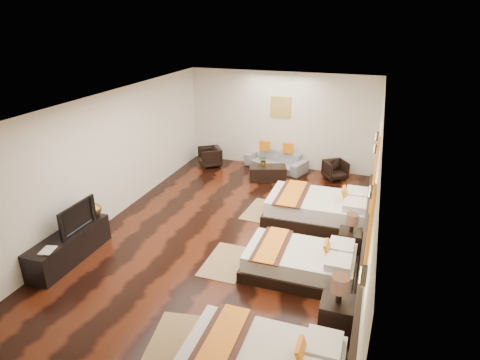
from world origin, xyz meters
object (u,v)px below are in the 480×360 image
(book, at_px, (42,250))
(table_plant, at_px, (264,160))
(armchair_left, at_px, (210,157))
(bed_mid, at_px, (301,262))
(bed_far, at_px, (320,209))
(coffee_table, at_px, (268,173))
(tv, at_px, (74,216))
(nightstand_a, at_px, (337,313))
(nightstand_b, at_px, (350,239))
(figurine, at_px, (92,207))
(armchair_right, at_px, (335,170))
(tv_console, at_px, (70,246))
(sofa, at_px, (276,160))

(book, relative_size, table_plant, 1.05)
(armchair_left, relative_size, table_plant, 2.29)
(bed_mid, distance_m, bed_far, 2.14)
(armchair_left, xyz_separation_m, coffee_table, (1.95, -0.54, -0.09))
(bed_mid, xyz_separation_m, tv, (-4.14, -0.74, 0.57))
(nightstand_a, bearing_deg, book, -176.43)
(nightstand_b, xyz_separation_m, figurine, (-4.95, -1.14, 0.43))
(armchair_right, height_order, table_plant, table_plant)
(tv_console, relative_size, armchair_right, 3.09)
(tv, height_order, figurine, tv)
(bed_mid, xyz_separation_m, armchair_right, (0.04, 4.79, 0.01))
(bed_mid, distance_m, book, 4.48)
(nightstand_a, distance_m, figurine, 5.08)
(nightstand_b, distance_m, sofa, 4.72)
(nightstand_a, bearing_deg, bed_mid, 121.38)
(nightstand_b, xyz_separation_m, book, (-4.95, -2.53, 0.27))
(tv_console, bearing_deg, table_plant, 65.21)
(coffee_table, bearing_deg, table_plant, 156.87)
(bed_mid, relative_size, nightstand_a, 2.05)
(bed_mid, height_order, tv_console, bed_mid)
(bed_far, distance_m, tv, 5.07)
(coffee_table, bearing_deg, nightstand_b, -51.39)
(nightstand_b, distance_m, table_plant, 4.10)
(figurine, bearing_deg, nightstand_a, -12.36)
(bed_mid, distance_m, nightstand_b, 1.25)
(bed_mid, relative_size, tv_console, 1.08)
(sofa, bearing_deg, book, -91.67)
(bed_far, bearing_deg, sofa, 120.87)
(figurine, height_order, armchair_right, figurine)
(armchair_right, bearing_deg, bed_mid, -126.21)
(coffee_table, bearing_deg, armchair_left, 164.61)
(tv, bearing_deg, bed_mid, -79.77)
(bed_mid, bearing_deg, table_plant, 114.13)
(book, relative_size, armchair_right, 0.50)
(bed_far, xyz_separation_m, figurine, (-4.20, -2.28, 0.43))
(nightstand_a, xyz_separation_m, figurine, (-4.95, 1.08, 0.39))
(bed_mid, bearing_deg, armchair_right, 89.51)
(figurine, xyz_separation_m, armchair_right, (4.24, 4.93, -0.46))
(sofa, xyz_separation_m, armchair_right, (1.76, -0.23, -0.00))
(coffee_table, bearing_deg, sofa, 90.00)
(nightstand_b, height_order, armchair_left, nightstand_b)
(bed_mid, xyz_separation_m, coffee_table, (-1.72, 4.09, -0.05))
(bed_mid, relative_size, nightstand_b, 2.33)
(bed_far, relative_size, nightstand_a, 2.40)
(bed_mid, height_order, sofa, bed_mid)
(sofa, xyz_separation_m, coffee_table, (0.00, -0.93, -0.07))
(nightstand_b, height_order, sofa, nightstand_b)
(sofa, relative_size, coffee_table, 1.83)
(book, xyz_separation_m, figurine, (0.00, 1.39, 0.16))
(book, xyz_separation_m, sofa, (2.48, 6.56, -0.30))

